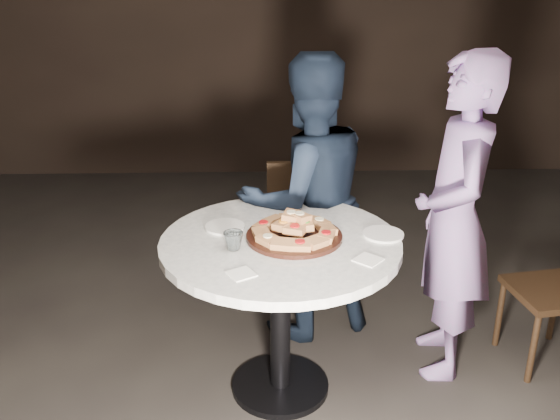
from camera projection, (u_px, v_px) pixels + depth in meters
name	position (u px, v px, depth m)	size (l,w,h in m)	color
floor	(302.00, 391.00, 3.22)	(7.00, 7.00, 0.00)	black
table	(280.00, 270.00, 2.98)	(1.41, 1.41, 0.85)	black
serving_board	(294.00, 236.00, 2.93)	(0.45, 0.45, 0.02)	black
focaccia_pile	(294.00, 228.00, 2.91)	(0.41, 0.40, 0.11)	#A76D40
plate_left	(225.00, 227.00, 3.04)	(0.19, 0.19, 0.01)	white
plate_right	(383.00, 234.00, 2.96)	(0.19, 0.19, 0.01)	white
water_glass	(233.00, 241.00, 2.81)	(0.09, 0.09, 0.08)	silver
napkin_near	(241.00, 274.00, 2.60)	(0.10, 0.10, 0.01)	white
napkin_far	(368.00, 260.00, 2.72)	(0.11, 0.11, 0.01)	white
chair_far	(301.00, 215.00, 4.00)	(0.44, 0.46, 0.93)	black
diner_navy	(306.00, 200.00, 3.48)	(0.79, 0.62, 1.63)	black
diner_teal	(454.00, 220.00, 3.14)	(0.62, 0.41, 1.69)	#7A619B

